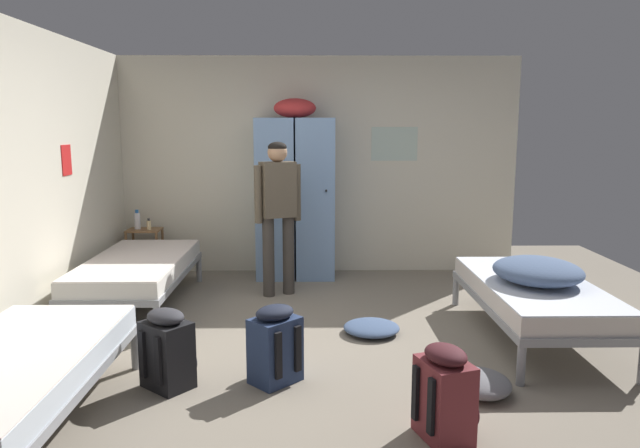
{
  "coord_description": "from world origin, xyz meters",
  "views": [
    {
      "loc": [
        -0.07,
        -4.58,
        1.76
      ],
      "look_at": [
        0.0,
        0.25,
        0.95
      ],
      "focal_mm": 32.86,
      "sensor_mm": 36.0,
      "label": 1
    }
  ],
  "objects_px": {
    "backpack_maroon": "(446,395)",
    "backpack_black": "(168,350)",
    "person_traveler": "(278,204)",
    "clothes_pile_denim": "(371,328)",
    "water_bottle": "(137,220)",
    "bed_left_front": "(10,372)",
    "lotion_bottle": "(149,225)",
    "shelf_unit": "(145,248)",
    "clothes_pile_grey": "(480,383)",
    "locker_bank": "(295,195)",
    "bedding_heap": "(538,271)",
    "backpack_navy": "(274,346)",
    "bed_right": "(534,294)",
    "bed_left_rear": "(137,268)"
  },
  "relations": [
    {
      "from": "backpack_maroon",
      "to": "backpack_black",
      "type": "xyz_separation_m",
      "value": [
        -1.73,
        0.69,
        0.0
      ]
    },
    {
      "from": "person_traveler",
      "to": "backpack_maroon",
      "type": "bearing_deg",
      "value": -69.1
    },
    {
      "from": "clothes_pile_denim",
      "to": "water_bottle",
      "type": "bearing_deg",
      "value": 142.25
    },
    {
      "from": "bed_left_front",
      "to": "lotion_bottle",
      "type": "distance_m",
      "value": 3.57
    },
    {
      "from": "shelf_unit",
      "to": "backpack_maroon",
      "type": "xyz_separation_m",
      "value": [
        2.72,
        -3.67,
        -0.09
      ]
    },
    {
      "from": "person_traveler",
      "to": "clothes_pile_grey",
      "type": "distance_m",
      "value": 2.9
    },
    {
      "from": "bed_left_front",
      "to": "backpack_black",
      "type": "xyz_separation_m",
      "value": [
        0.74,
        0.62,
        -0.12
      ]
    },
    {
      "from": "locker_bank",
      "to": "bedding_heap",
      "type": "xyz_separation_m",
      "value": [
        2.04,
        -2.12,
        -0.38
      ]
    },
    {
      "from": "shelf_unit",
      "to": "backpack_black",
      "type": "height_order",
      "value": "shelf_unit"
    },
    {
      "from": "shelf_unit",
      "to": "clothes_pile_grey",
      "type": "height_order",
      "value": "shelf_unit"
    },
    {
      "from": "bed_left_front",
      "to": "backpack_navy",
      "type": "relative_size",
      "value": 3.45
    },
    {
      "from": "backpack_maroon",
      "to": "clothes_pile_grey",
      "type": "xyz_separation_m",
      "value": [
        0.37,
        0.57,
        -0.19
      ]
    },
    {
      "from": "backpack_black",
      "to": "bed_right",
      "type": "bearing_deg",
      "value": 17.74
    },
    {
      "from": "shelf_unit",
      "to": "person_traveler",
      "type": "xyz_separation_m",
      "value": [
        1.61,
        -0.77,
        0.62
      ]
    },
    {
      "from": "bed_left_front",
      "to": "locker_bank",
      "type": "bearing_deg",
      "value": 67.02
    },
    {
      "from": "bed_left_rear",
      "to": "lotion_bottle",
      "type": "distance_m",
      "value": 1.15
    },
    {
      "from": "backpack_maroon",
      "to": "water_bottle",
      "type": "bearing_deg",
      "value": 127.2
    },
    {
      "from": "person_traveler",
      "to": "lotion_bottle",
      "type": "xyz_separation_m",
      "value": [
        -1.54,
        0.73,
        -0.34
      ]
    },
    {
      "from": "shelf_unit",
      "to": "bed_right",
      "type": "xyz_separation_m",
      "value": [
        3.81,
        -2.08,
        0.04
      ]
    },
    {
      "from": "locker_bank",
      "to": "clothes_pile_grey",
      "type": "distance_m",
      "value": 3.48
    },
    {
      "from": "bed_right",
      "to": "bedding_heap",
      "type": "relative_size",
      "value": 2.39
    },
    {
      "from": "bed_left_front",
      "to": "backpack_black",
      "type": "height_order",
      "value": "backpack_black"
    },
    {
      "from": "bed_left_rear",
      "to": "bedding_heap",
      "type": "distance_m",
      "value": 3.7
    },
    {
      "from": "bed_left_front",
      "to": "lotion_bottle",
      "type": "xyz_separation_m",
      "value": [
        -0.18,
        3.56,
        0.25
      ]
    },
    {
      "from": "person_traveler",
      "to": "lotion_bottle",
      "type": "relative_size",
      "value": 12.1
    },
    {
      "from": "person_traveler",
      "to": "water_bottle",
      "type": "height_order",
      "value": "person_traveler"
    },
    {
      "from": "bed_left_rear",
      "to": "backpack_navy",
      "type": "relative_size",
      "value": 3.45
    },
    {
      "from": "bed_right",
      "to": "water_bottle",
      "type": "distance_m",
      "value": 4.43
    },
    {
      "from": "bed_left_front",
      "to": "backpack_maroon",
      "type": "xyz_separation_m",
      "value": [
        2.47,
        -0.07,
        -0.12
      ]
    },
    {
      "from": "bed_left_front",
      "to": "bedding_heap",
      "type": "relative_size",
      "value": 2.39
    },
    {
      "from": "person_traveler",
      "to": "lotion_bottle",
      "type": "distance_m",
      "value": 1.74
    },
    {
      "from": "person_traveler",
      "to": "backpack_navy",
      "type": "height_order",
      "value": "person_traveler"
    },
    {
      "from": "person_traveler",
      "to": "backpack_maroon",
      "type": "distance_m",
      "value": 3.18
    },
    {
      "from": "bed_right",
      "to": "bedding_heap",
      "type": "distance_m",
      "value": 0.22
    },
    {
      "from": "bed_left_rear",
      "to": "backpack_maroon",
      "type": "bearing_deg",
      "value": -45.56
    },
    {
      "from": "bed_left_front",
      "to": "backpack_black",
      "type": "distance_m",
      "value": 0.97
    },
    {
      "from": "bed_left_rear",
      "to": "bedding_heap",
      "type": "bearing_deg",
      "value": -15.37
    },
    {
      "from": "bed_right",
      "to": "clothes_pile_denim",
      "type": "bearing_deg",
      "value": 174.99
    },
    {
      "from": "lotion_bottle",
      "to": "backpack_navy",
      "type": "height_order",
      "value": "lotion_bottle"
    },
    {
      "from": "bed_left_rear",
      "to": "clothes_pile_grey",
      "type": "distance_m",
      "value": 3.46
    },
    {
      "from": "bedding_heap",
      "to": "lotion_bottle",
      "type": "distance_m",
      "value": 4.29
    },
    {
      "from": "bed_right",
      "to": "lotion_bottle",
      "type": "distance_m",
      "value": 4.27
    },
    {
      "from": "shelf_unit",
      "to": "bedding_heap",
      "type": "height_order",
      "value": "bedding_heap"
    },
    {
      "from": "bed_left_front",
      "to": "backpack_black",
      "type": "relative_size",
      "value": 3.45
    },
    {
      "from": "bed_left_front",
      "to": "bed_right",
      "type": "height_order",
      "value": "same"
    },
    {
      "from": "bedding_heap",
      "to": "backpack_maroon",
      "type": "distance_m",
      "value": 1.92
    },
    {
      "from": "bed_right",
      "to": "bedding_heap",
      "type": "height_order",
      "value": "bedding_heap"
    },
    {
      "from": "locker_bank",
      "to": "backpack_maroon",
      "type": "bearing_deg",
      "value": -75.5
    },
    {
      "from": "clothes_pile_denim",
      "to": "person_traveler",
      "type": "bearing_deg",
      "value": 125.97
    },
    {
      "from": "bed_right",
      "to": "backpack_black",
      "type": "relative_size",
      "value": 3.45
    }
  ]
}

